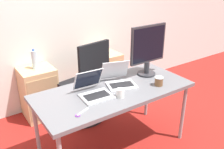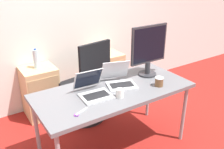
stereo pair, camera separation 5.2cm
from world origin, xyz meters
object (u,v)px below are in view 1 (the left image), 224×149
cabinet_right (105,75)px  coffee_cup_brown (159,81)px  monitor (148,49)px  laptop_left (94,90)px  cabinet_left (39,93)px  water_bottle (34,60)px  laptop_right (119,80)px  office_chair (86,91)px  coffee_cup_white (120,93)px

cabinet_right → coffee_cup_brown: coffee_cup_brown is taller
monitor → laptop_left: bearing=-173.5°
laptop_left → monitor: 0.81m
cabinet_left → laptop_left: size_ratio=1.91×
water_bottle → laptop_left: (0.22, -1.11, -0.02)m
cabinet_left → laptop_right: 1.27m
cabinet_left → coffee_cup_brown: 1.64m
cabinet_left → monitor: monitor is taller
cabinet_left → monitor: (0.97, -1.02, 0.71)m
monitor → cabinet_left: bearing=133.7°
office_chair → coffee_cup_white: office_chair is taller
office_chair → cabinet_left: office_chair is taller
office_chair → coffee_cup_brown: (0.42, -0.87, 0.37)m
cabinet_right → office_chair: bearing=-142.4°
laptop_left → coffee_cup_brown: size_ratio=3.82×
cabinet_left → cabinet_right: bearing=0.0°
cabinet_right → monitor: size_ratio=1.20×
coffee_cup_white → coffee_cup_brown: 0.49m
cabinet_left → coffee_cup_brown: size_ratio=7.29×
water_bottle → coffee_cup_brown: bearing=-55.9°
laptop_left → laptop_right: 0.35m
cabinet_left → laptop_right: size_ratio=1.70×
office_chair → cabinet_left: 0.65m
office_chair → monitor: monitor is taller
cabinet_right → coffee_cup_brown: 1.39m
water_bottle → monitor: 1.43m
laptop_left → coffee_cup_brown: laptop_left is taller
water_bottle → laptop_right: 1.20m
laptop_right → coffee_cup_white: size_ratio=4.66×
cabinet_right → coffee_cup_white: bearing=-116.6°
cabinet_right → coffee_cup_white: size_ratio=7.94×
monitor → coffee_cup_white: (-0.57, -0.27, -0.27)m
monitor → coffee_cup_brown: (-0.09, -0.29, -0.26)m
laptop_left → laptop_right: bearing=8.4°
water_bottle → coffee_cup_brown: 1.58m
office_chair → monitor: (0.50, -0.58, 0.63)m
laptop_right → cabinet_right: bearing=65.2°
laptop_left → cabinet_right: bearing=53.1°
coffee_cup_white → cabinet_left: bearing=107.3°
cabinet_left → coffee_cup_white: size_ratio=7.94×
coffee_cup_white → coffee_cup_brown: size_ratio=0.92×
office_chair → laptop_right: size_ratio=2.71×
cabinet_right → coffee_cup_white: coffee_cup_white is taller
office_chair → laptop_right: office_chair is taller
water_bottle → cabinet_right: bearing=-0.1°
office_chair → laptop_left: office_chair is taller
monitor → coffee_cup_white: monitor is taller
monitor → water_bottle: bearing=133.7°
coffee_cup_white → laptop_left: bearing=135.2°
coffee_cup_white → cabinet_right: bearing=63.4°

